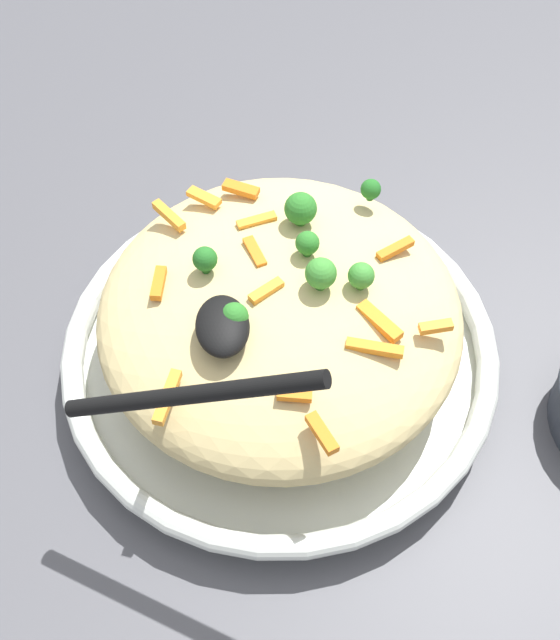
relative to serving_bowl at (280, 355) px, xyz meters
name	(u,v)px	position (x,y,z in m)	size (l,w,h in m)	color
ground_plane	(280,369)	(0.00, 0.00, -0.02)	(2.40, 2.40, 0.00)	#4C4C51
serving_bowl	(280,355)	(0.00, 0.00, 0.00)	(0.38, 0.38, 0.04)	silver
pasta_mound	(280,315)	(0.00, 0.00, 0.06)	(0.30, 0.30, 0.09)	#D1BA7A
carrot_piece_0	(266,291)	(-0.01, 0.01, 0.10)	(0.03, 0.01, 0.01)	orange
carrot_piece_1	(395,249)	(0.03, -0.10, 0.10)	(0.03, 0.01, 0.01)	orange
carrot_piece_2	(322,433)	(-0.13, -0.02, 0.10)	(0.03, 0.01, 0.01)	orange
carrot_piece_3	(169,215)	(0.08, 0.08, 0.10)	(0.04, 0.01, 0.01)	orange
carrot_piece_4	(436,327)	(-0.05, -0.11, 0.10)	(0.03, 0.01, 0.01)	orange
carrot_piece_5	(241,189)	(0.11, 0.02, 0.10)	(0.03, 0.01, 0.01)	orange
carrot_piece_6	(255,253)	(0.03, 0.02, 0.10)	(0.03, 0.01, 0.01)	orange
carrot_piece_7	(204,197)	(0.10, 0.05, 0.10)	(0.03, 0.01, 0.01)	orange
carrot_piece_8	(167,397)	(-0.09, 0.09, 0.10)	(0.04, 0.01, 0.01)	orange
carrot_piece_9	(257,221)	(0.07, 0.01, 0.10)	(0.03, 0.01, 0.01)	orange
carrot_piece_10	(375,348)	(-0.07, -0.06, 0.10)	(0.04, 0.01, 0.01)	orange
carrot_piece_11	(379,321)	(-0.04, -0.07, 0.10)	(0.04, 0.01, 0.01)	orange
carrot_piece_12	(159,283)	(0.01, 0.09, 0.10)	(0.03, 0.01, 0.01)	orange
carrot_piece_13	(300,394)	(-0.10, 0.00, 0.10)	(0.03, 0.01, 0.01)	orange
broccoli_floret_0	(301,209)	(0.06, -0.02, 0.11)	(0.03, 0.03, 0.03)	#296820
broccoli_floret_1	(234,317)	(-0.04, 0.04, 0.11)	(0.02, 0.02, 0.03)	#296820
broccoli_floret_2	(371,190)	(0.09, -0.09, 0.11)	(0.02, 0.02, 0.02)	#205B1C
broccoli_floret_3	(321,274)	(-0.01, -0.03, 0.12)	(0.02, 0.02, 0.03)	#377928
broccoli_floret_4	(307,243)	(0.03, -0.02, 0.11)	(0.02, 0.02, 0.02)	#296820
broccoli_floret_5	(361,276)	(-0.01, -0.06, 0.11)	(0.02, 0.02, 0.03)	#377928
broccoli_floret_6	(205,259)	(0.02, 0.06, 0.11)	(0.02, 0.02, 0.02)	#205B1C
serving_spoon	(210,352)	(-0.08, 0.06, 0.13)	(0.14, 0.18, 0.10)	black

